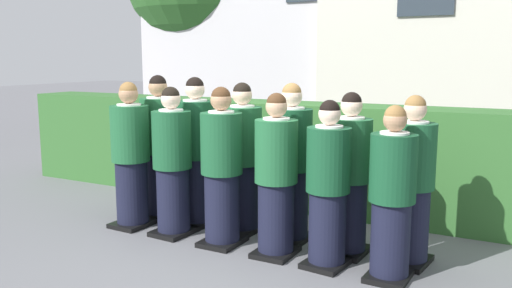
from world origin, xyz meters
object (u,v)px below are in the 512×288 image
at_px(student_front_row_4, 328,189).
at_px(student_rear_row_5, 412,185).
at_px(student_front_row_0, 131,159).
at_px(student_rear_row_4, 349,178).
at_px(student_front_row_3, 276,179).
at_px(student_front_row_5, 392,198).
at_px(student_front_row_2, 222,171).
at_px(student_rear_row_3, 291,167).
at_px(student_rear_row_0, 160,150).
at_px(student_rear_row_2, 242,162).
at_px(student_front_row_1, 172,165).
at_px(student_rear_row_1, 196,155).

relative_size(student_front_row_4, student_rear_row_5, 0.98).
height_order(student_front_row_0, student_rear_row_4, student_front_row_0).
xyz_separation_m(student_front_row_3, student_front_row_5, (1.13, -0.06, -0.03)).
bearing_deg(student_front_row_0, student_front_row_2, -1.89).
xyz_separation_m(student_front_row_0, student_front_row_3, (1.86, -0.05, -0.03)).
bearing_deg(student_front_row_0, student_rear_row_3, 12.41).
relative_size(student_front_row_4, student_rear_row_0, 0.90).
bearing_deg(student_rear_row_5, student_rear_row_4, -178.13).
distance_m(student_front_row_3, student_rear_row_2, 0.81).
bearing_deg(student_front_row_4, student_front_row_5, -2.45).
xyz_separation_m(student_front_row_2, student_front_row_4, (1.16, -0.04, -0.04)).
bearing_deg(student_rear_row_4, student_rear_row_3, 172.76).
relative_size(student_front_row_0, student_rear_row_0, 0.96).
height_order(student_front_row_1, student_rear_row_3, student_rear_row_3).
xyz_separation_m(student_front_row_4, student_rear_row_5, (0.66, 0.42, 0.02)).
bearing_deg(student_front_row_5, student_rear_row_0, 168.99).
relative_size(student_front_row_2, student_front_row_5, 1.07).
bearing_deg(student_rear_row_3, student_front_row_0, -167.59).
bearing_deg(student_rear_row_4, student_rear_row_2, 174.55).
bearing_deg(student_front_row_1, student_front_row_2, -2.00).
bearing_deg(student_front_row_2, student_front_row_0, 178.11).
height_order(student_rear_row_0, student_rear_row_3, student_rear_row_0).
height_order(student_rear_row_3, student_rear_row_4, student_rear_row_3).
distance_m(student_rear_row_0, student_rear_row_5, 3.02).
distance_m(student_front_row_3, student_rear_row_4, 0.72).
relative_size(student_front_row_1, student_rear_row_1, 0.95).
height_order(student_rear_row_1, student_rear_row_5, student_rear_row_1).
relative_size(student_front_row_0, student_rear_row_1, 0.97).
distance_m(student_rear_row_0, student_rear_row_4, 2.43).
bearing_deg(student_rear_row_3, student_front_row_3, -84.23).
distance_m(student_front_row_0, student_front_row_1, 0.60).
relative_size(student_front_row_5, student_rear_row_5, 0.96).
height_order(student_front_row_1, student_rear_row_5, student_front_row_1).
height_order(student_front_row_3, student_rear_row_2, student_rear_row_2).
relative_size(student_front_row_2, student_rear_row_4, 1.02).
relative_size(student_front_row_2, student_front_row_4, 1.06).
distance_m(student_front_row_1, student_rear_row_2, 0.76).
height_order(student_front_row_1, student_rear_row_0, student_rear_row_0).
relative_size(student_front_row_5, student_rear_row_1, 0.90).
bearing_deg(student_rear_row_5, student_rear_row_1, 178.20).
xyz_separation_m(student_front_row_0, student_rear_row_3, (1.81, 0.40, 0.01)).
bearing_deg(student_front_row_4, student_front_row_2, 177.87).
distance_m(student_front_row_4, student_rear_row_5, 0.78).
relative_size(student_front_row_0, student_rear_row_2, 1.00).
bearing_deg(student_front_row_1, student_rear_row_1, 87.91).
xyz_separation_m(student_front_row_2, student_rear_row_1, (-0.62, 0.45, 0.04)).
distance_m(student_front_row_5, student_rear_row_2, 1.86).
distance_m(student_front_row_2, student_rear_row_5, 1.86).
distance_m(student_front_row_0, student_rear_row_3, 1.85).
xyz_separation_m(student_front_row_4, student_rear_row_0, (-2.35, 0.55, 0.08)).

